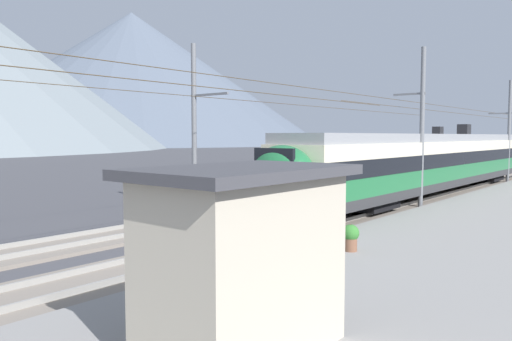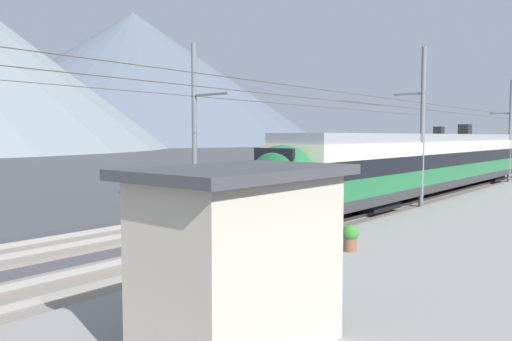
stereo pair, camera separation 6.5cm
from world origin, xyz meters
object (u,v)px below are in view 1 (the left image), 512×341
(potted_plant_by_shelter, at_px, (313,242))
(platform_sign, at_px, (240,205))
(handbag_near_sign, at_px, (249,263))
(potted_plant_platform_edge, at_px, (351,236))
(train_far_track, at_px, (412,155))
(catenary_mast_far_side, at_px, (196,126))
(catenary_mast_east, at_px, (508,131))
(train_near_platform, at_px, (436,160))
(handbag_beside_passenger, at_px, (184,305))
(platform_shelter, at_px, (244,259))
(catenary_mast_mid, at_px, (420,126))
(passenger_walking, at_px, (151,277))

(potted_plant_by_shelter, bearing_deg, platform_sign, 167.87)
(handbag_near_sign, bearing_deg, potted_plant_platform_edge, -16.64)
(train_far_track, relative_size, catenary_mast_far_side, 0.74)
(catenary_mast_east, bearing_deg, catenary_mast_far_side, 163.54)
(train_near_platform, xyz_separation_m, handbag_beside_passenger, (-24.28, -3.90, -1.78))
(catenary_mast_east, relative_size, handbag_beside_passenger, 107.87)
(catenary_mast_far_side, relative_size, potted_plant_platform_edge, 58.80)
(handbag_beside_passenger, distance_m, potted_plant_platform_edge, 6.72)
(catenary_mast_east, height_order, potted_plant_platform_edge, catenary_mast_east)
(train_near_platform, bearing_deg, platform_shelter, -166.60)
(handbag_beside_passenger, distance_m, platform_shelter, 2.50)
(catenary_mast_mid, distance_m, catenary_mast_far_side, 11.28)
(catenary_mast_east, relative_size, platform_shelter, 13.41)
(passenger_walking, height_order, platform_shelter, platform_shelter)
(potted_plant_by_shelter, bearing_deg, platform_shelter, -156.75)
(catenary_mast_far_side, xyz_separation_m, platform_shelter, (-10.66, -12.35, -2.41))
(catenary_mast_east, bearing_deg, potted_plant_platform_edge, -175.16)
(potted_plant_platform_edge, xyz_separation_m, platform_shelter, (-7.27, -2.11, 1.05))
(catenary_mast_far_side, xyz_separation_m, passenger_walking, (-10.97, -10.44, -2.98))
(passenger_walking, bearing_deg, platform_sign, 16.97)
(train_near_platform, distance_m, catenary_mast_east, 12.22)
(potted_plant_platform_edge, bearing_deg, passenger_walking, -178.49)
(handbag_near_sign, height_order, potted_plant_by_shelter, potted_plant_by_shelter)
(handbag_beside_passenger, bearing_deg, catenary_mast_far_side, 45.61)
(catenary_mast_east, xyz_separation_m, handbag_beside_passenger, (-36.28, -2.59, -3.71))
(train_far_track, distance_m, platform_shelter, 33.79)
(catenary_mast_east, bearing_deg, catenary_mast_mid, -180.00)
(catenary_mast_mid, xyz_separation_m, potted_plant_by_shelter, (-13.09, -2.13, -3.49))
(passenger_walking, bearing_deg, handbag_beside_passenger, 7.34)
(catenary_mast_mid, xyz_separation_m, handbag_near_sign, (-15.06, -1.47, -3.78))
(handbag_near_sign, distance_m, potted_plant_by_shelter, 2.10)
(potted_plant_by_shelter, relative_size, platform_shelter, 0.23)
(train_near_platform, relative_size, handbag_near_sign, 74.30)
(catenary_mast_east, bearing_deg, potted_plant_by_shelter, -176.07)
(potted_plant_platform_edge, bearing_deg, handbag_beside_passenger, -179.24)
(catenary_mast_mid, bearing_deg, platform_sign, -174.13)
(platform_sign, height_order, platform_shelter, platform_shelter)
(handbag_near_sign, distance_m, platform_shelter, 5.12)
(catenary_mast_far_side, height_order, potted_plant_by_shelter, catenary_mast_far_side)
(platform_sign, xyz_separation_m, potted_plant_by_shelter, (2.48, -0.53, -1.27))
(catenary_mast_mid, height_order, platform_sign, catenary_mast_mid)
(passenger_walking, distance_m, handbag_near_sign, 4.37)
(handbag_near_sign, distance_m, potted_plant_platform_edge, 3.62)
(catenary_mast_mid, bearing_deg, potted_plant_by_shelter, -170.75)
(handbag_near_sign, relative_size, platform_shelter, 0.13)
(train_far_track, relative_size, passenger_walking, 20.66)
(catenary_mast_mid, bearing_deg, platform_shelter, -166.25)
(train_near_platform, bearing_deg, handbag_near_sign, -172.49)
(train_far_track, xyz_separation_m, catenary_mast_mid, (-13.26, -5.81, 2.00))
(catenary_mast_east, distance_m, catenary_mast_far_side, 27.29)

